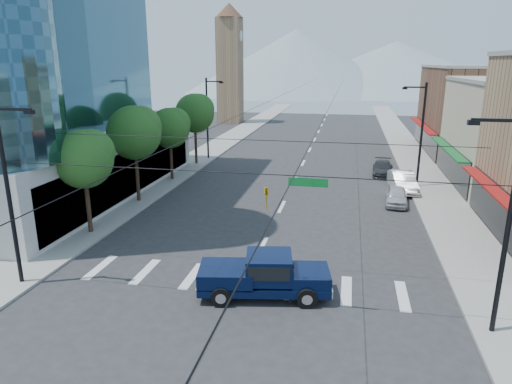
# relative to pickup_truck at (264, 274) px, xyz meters

# --- Properties ---
(ground) EXTENTS (160.00, 160.00, 0.00)m
(ground) POSITION_rel_pickup_truck_xyz_m (-1.17, -0.25, -1.09)
(ground) COLOR #28282B
(ground) RESTS_ON ground
(sidewalk_left) EXTENTS (4.00, 120.00, 0.15)m
(sidewalk_left) POSITION_rel_pickup_truck_xyz_m (-13.17, 39.75, -1.01)
(sidewalk_left) COLOR gray
(sidewalk_left) RESTS_ON ground
(sidewalk_right) EXTENTS (4.00, 120.00, 0.15)m
(sidewalk_right) POSITION_rel_pickup_truck_xyz_m (10.83, 39.75, -1.01)
(sidewalk_right) COLOR gray
(sidewalk_right) RESTS_ON ground
(shop_far) EXTENTS (12.00, 18.00, 10.00)m
(shop_far) POSITION_rel_pickup_truck_xyz_m (18.83, 39.75, 3.91)
(shop_far) COLOR brown
(shop_far) RESTS_ON ground
(clock_tower) EXTENTS (4.80, 4.80, 20.40)m
(clock_tower) POSITION_rel_pickup_truck_xyz_m (-17.67, 61.75, 9.56)
(clock_tower) COLOR #8C6B4C
(clock_tower) RESTS_ON ground
(mountain_left) EXTENTS (80.00, 80.00, 22.00)m
(mountain_left) POSITION_rel_pickup_truck_xyz_m (-16.17, 149.75, 9.91)
(mountain_left) COLOR gray
(mountain_left) RESTS_ON ground
(mountain_right) EXTENTS (90.00, 90.00, 18.00)m
(mountain_right) POSITION_rel_pickup_truck_xyz_m (18.83, 159.75, 7.91)
(mountain_right) COLOR gray
(mountain_right) RESTS_ON ground
(tree_near) EXTENTS (3.65, 3.64, 6.71)m
(tree_near) POSITION_rel_pickup_truck_xyz_m (-12.24, 5.85, 3.91)
(tree_near) COLOR black
(tree_near) RESTS_ON ground
(tree_midnear) EXTENTS (4.09, 4.09, 7.52)m
(tree_midnear) POSITION_rel_pickup_truck_xyz_m (-12.24, 12.85, 4.51)
(tree_midnear) COLOR black
(tree_midnear) RESTS_ON ground
(tree_midfar) EXTENTS (3.65, 3.64, 6.71)m
(tree_midfar) POSITION_rel_pickup_truck_xyz_m (-12.24, 19.85, 3.91)
(tree_midfar) COLOR black
(tree_midfar) RESTS_ON ground
(tree_far) EXTENTS (4.09, 4.09, 7.52)m
(tree_far) POSITION_rel_pickup_truck_xyz_m (-12.24, 26.85, 4.51)
(tree_far) COLOR black
(tree_far) RESTS_ON ground
(signal_rig) EXTENTS (21.80, 0.20, 9.00)m
(signal_rig) POSITION_rel_pickup_truck_xyz_m (-0.98, -1.25, 3.56)
(signal_rig) COLOR black
(signal_rig) RESTS_ON ground
(lamp_pole_nw) EXTENTS (2.00, 0.25, 9.00)m
(lamp_pole_nw) POSITION_rel_pickup_truck_xyz_m (-11.84, 29.75, 3.85)
(lamp_pole_nw) COLOR black
(lamp_pole_nw) RESTS_ON ground
(lamp_pole_ne) EXTENTS (2.00, 0.25, 9.00)m
(lamp_pole_ne) POSITION_rel_pickup_truck_xyz_m (9.50, 21.75, 3.85)
(lamp_pole_ne) COLOR black
(lamp_pole_ne) RESTS_ON ground
(pickup_truck) EXTENTS (6.44, 3.22, 2.09)m
(pickup_truck) POSITION_rel_pickup_truck_xyz_m (0.00, 0.00, 0.00)
(pickup_truck) COLOR #071133
(pickup_truck) RESTS_ON ground
(pedestrian) EXTENTS (0.52, 0.74, 1.92)m
(pedestrian) POSITION_rel_pickup_truck_xyz_m (1.33, -0.19, -0.13)
(pedestrian) COLOR black
(pedestrian) RESTS_ON ground
(parked_car_near) EXTENTS (1.95, 4.15, 1.37)m
(parked_car_near) POSITION_rel_pickup_truck_xyz_m (7.42, 16.16, -0.40)
(parked_car_near) COLOR silver
(parked_car_near) RESTS_ON ground
(parked_car_mid) EXTENTS (2.25, 5.24, 1.68)m
(parked_car_mid) POSITION_rel_pickup_truck_xyz_m (8.23, 20.14, -0.25)
(parked_car_mid) COLOR silver
(parked_car_mid) RESTS_ON ground
(parked_car_far) EXTENTS (2.14, 4.75, 1.35)m
(parked_car_far) POSITION_rel_pickup_truck_xyz_m (6.96, 25.84, -0.41)
(parked_car_far) COLOR #2D2D2F
(parked_car_far) RESTS_ON ground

